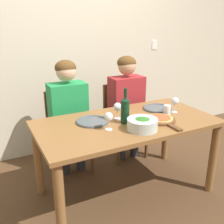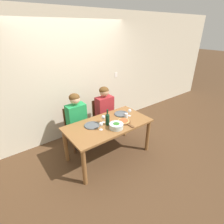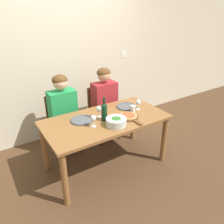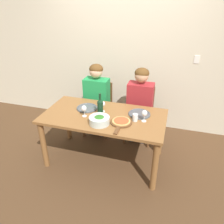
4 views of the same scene
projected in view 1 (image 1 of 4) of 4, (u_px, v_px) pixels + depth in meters
The scene contains 16 objects.
ground_plane at pixel (126, 191), 2.54m from camera, with size 40.00×40.00×0.00m, color #4C331E.
back_wall at pixel (77, 40), 3.10m from camera, with size 10.00×0.06×2.70m.
dining_table at pixel (127, 132), 2.34m from camera, with size 1.59×0.82×0.73m.
chair_left at pixel (67, 127), 2.86m from camera, with size 0.42×0.42×0.86m.
chair_right at pixel (122, 117), 3.16m from camera, with size 0.42×0.42×0.86m.
person_woman at pixel (69, 108), 2.68m from camera, with size 0.47×0.51×1.20m.
person_man at pixel (127, 99), 2.98m from camera, with size 0.47×0.51×1.20m.
wine_bottle at pixel (125, 109), 2.22m from camera, with size 0.07×0.07×0.31m.
broccoli_bowl at pixel (142, 124), 2.11m from camera, with size 0.25×0.25×0.10m.
dinner_plate_left at pixel (92, 121), 2.27m from camera, with size 0.29×0.29×0.02m.
dinner_plate_right at pixel (157, 108), 2.61m from camera, with size 0.29×0.29×0.02m.
pizza_on_board at pixel (161, 119), 2.30m from camera, with size 0.26×0.40×0.04m.
wine_glass_left at pixel (109, 118), 2.09m from camera, with size 0.07×0.07×0.15m.
wine_glass_right at pixel (175, 102), 2.49m from camera, with size 0.07×0.07×0.15m.
wine_glass_centre at pixel (117, 108), 2.32m from camera, with size 0.07×0.07×0.15m.
water_tumbler at pixel (167, 110), 2.44m from camera, with size 0.07×0.07×0.09m.
Camera 1 is at (-1.09, -1.85, 1.57)m, focal length 42.00 mm.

